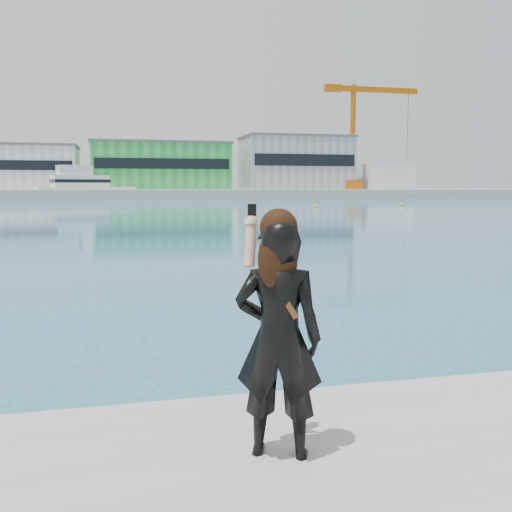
{
  "coord_description": "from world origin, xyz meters",
  "views": [
    {
      "loc": [
        -1.41,
        -4.16,
        2.79
      ],
      "look_at": [
        -0.31,
        0.43,
        2.21
      ],
      "focal_mm": 40.0,
      "sensor_mm": 36.0,
      "label": 1
    }
  ],
  "objects_px": {
    "motor_yacht": "(83,187)",
    "dock_crane": "(357,133)",
    "buoy_near": "(401,206)",
    "buoy_extra": "(315,207)",
    "woman": "(278,331)"
  },
  "relations": [
    {
      "from": "buoy_near",
      "to": "woman",
      "type": "height_order",
      "value": "woman"
    },
    {
      "from": "dock_crane",
      "to": "motor_yacht",
      "type": "distance_m",
      "value": 63.14
    },
    {
      "from": "motor_yacht",
      "to": "buoy_extra",
      "type": "relative_size",
      "value": 39.81
    },
    {
      "from": "dock_crane",
      "to": "buoy_near",
      "type": "xyz_separation_m",
      "value": [
        -16.27,
        -53.21,
        -15.07
      ]
    },
    {
      "from": "motor_yacht",
      "to": "buoy_near",
      "type": "distance_m",
      "value": 65.28
    },
    {
      "from": "dock_crane",
      "to": "buoy_extra",
      "type": "bearing_deg",
      "value": -118.29
    },
    {
      "from": "buoy_extra",
      "to": "woman",
      "type": "height_order",
      "value": "woman"
    },
    {
      "from": "buoy_near",
      "to": "woman",
      "type": "relative_size",
      "value": 0.27
    },
    {
      "from": "buoy_near",
      "to": "woman",
      "type": "xyz_separation_m",
      "value": [
        -37.24,
        -69.07,
        1.74
      ]
    },
    {
      "from": "motor_yacht",
      "to": "dock_crane",
      "type": "bearing_deg",
      "value": -13.23
    },
    {
      "from": "motor_yacht",
      "to": "buoy_extra",
      "type": "distance_m",
      "value": 58.14
    },
    {
      "from": "buoy_near",
      "to": "buoy_extra",
      "type": "height_order",
      "value": "same"
    },
    {
      "from": "dock_crane",
      "to": "buoy_near",
      "type": "distance_m",
      "value": 57.64
    },
    {
      "from": "motor_yacht",
      "to": "buoy_extra",
      "type": "xyz_separation_m",
      "value": [
        32.16,
        -48.37,
        -2.52
      ]
    },
    {
      "from": "motor_yacht",
      "to": "buoy_extra",
      "type": "bearing_deg",
      "value": -75.41
    }
  ]
}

